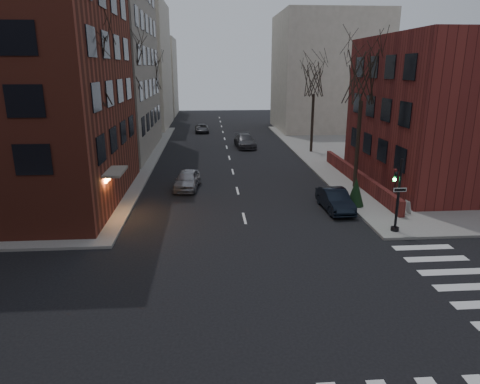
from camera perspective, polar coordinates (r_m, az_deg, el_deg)
name	(u,v)px	position (r m, az deg, el deg)	size (l,w,h in m)	color
ground	(275,340)	(15.09, 4.64, -19.08)	(160.00, 160.00, 0.00)	black
building_left_tan	(52,11)	(48.79, -23.76, 21.20)	(18.00, 18.00, 28.00)	gray
building_right_brick	(456,112)	(36.40, 26.81, 9.48)	(12.00, 14.00, 11.00)	maroon
low_wall_right	(357,177)	(34.12, 15.33, 2.00)	(0.35, 16.00, 1.00)	maroon
building_distant_la	(119,66)	(68.38, -15.79, 15.91)	(14.00, 16.00, 18.00)	beige
building_distant_ra	(327,73)	(64.45, 11.50, 15.31)	(14.00, 14.00, 16.00)	beige
building_distant_lb	(149,77)	(84.87, -12.07, 14.76)	(10.00, 12.00, 14.00)	beige
traffic_signal	(397,200)	(24.36, 20.18, -1.00)	(0.76, 0.44, 4.00)	black
tree_left_a	(90,72)	(27.00, -19.39, 14.86)	(4.18, 4.18, 10.26)	#2D231C
tree_left_b	(127,65)	(38.74, -14.87, 16.03)	(4.40, 4.40, 10.80)	#2D231C
tree_left_c	(149,74)	(52.58, -12.05, 15.17)	(3.96, 3.96, 9.72)	#2D231C
tree_right_a	(363,78)	(32.05, 16.07, 14.42)	(3.96, 3.96, 9.72)	#2D231C
tree_right_b	(314,79)	(45.48, 9.88, 14.61)	(3.74, 3.74, 9.18)	#2D231C
streetlamp_near	(130,127)	(34.98, -14.49, 8.39)	(0.36, 0.36, 6.28)	black
streetlamp_far	(158,105)	(54.68, -10.91, 11.27)	(0.36, 0.36, 6.28)	black
parked_sedan	(335,200)	(27.66, 12.56, -1.04)	(1.44, 4.12, 1.36)	black
car_lane_silver	(187,180)	(32.03, -7.06, 1.64)	(1.66, 4.12, 1.40)	#9A9A9F
car_lane_gray	(245,141)	(48.68, 0.66, 6.82)	(2.05, 5.05, 1.47)	#38383D
car_lane_far	(202,128)	(60.53, -5.11, 8.45)	(1.87, 4.06, 1.13)	#3E3E43
sandwich_board	(406,207)	(27.94, 21.22, -1.87)	(0.36, 0.50, 0.81)	silver
evergreen_shrub	(356,192)	(28.36, 15.18, 0.03)	(1.10, 1.10, 1.83)	black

